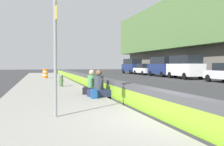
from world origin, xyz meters
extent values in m
plane|color=#353538|center=(0.00, 0.00, 0.00)|extent=(160.00, 160.00, 0.00)
cube|color=gray|center=(0.00, 2.65, 0.07)|extent=(80.00, 4.40, 0.14)
cube|color=#47474C|center=(0.00, 0.00, 0.42)|extent=(76.00, 0.44, 0.85)
cube|color=#8CC62D|center=(0.00, 0.23, 0.38)|extent=(74.48, 0.01, 0.54)
cylinder|color=gray|center=(1.06, 2.86, 1.94)|extent=(0.09, 0.09, 3.60)
cube|color=yellow|center=(1.06, 2.84, 2.94)|extent=(0.44, 0.02, 0.36)
cube|color=black|center=(1.06, 2.82, 2.94)|extent=(0.30, 0.01, 0.10)
cylinder|color=#47663D|center=(10.91, 1.90, 0.50)|extent=(0.24, 0.24, 0.72)
cone|color=gray|center=(10.91, 1.90, 0.94)|extent=(0.26, 0.26, 0.16)
cylinder|color=gray|center=(10.91, 1.73, 0.54)|extent=(0.10, 0.12, 0.10)
cylinder|color=gray|center=(10.91, 2.07, 0.54)|extent=(0.10, 0.12, 0.10)
cube|color=#23284C|center=(5.07, 0.73, 0.30)|extent=(0.87, 0.98, 0.32)
cylinder|color=#333842|center=(5.07, 0.73, 0.77)|extent=(0.41, 0.41, 0.61)
sphere|color=brown|center=(5.07, 0.73, 1.20)|extent=(0.27, 0.27, 0.27)
cylinder|color=#333842|center=(5.29, 0.77, 0.71)|extent=(0.33, 0.20, 0.53)
cylinder|color=#333842|center=(4.85, 0.69, 0.71)|extent=(0.33, 0.20, 0.53)
cube|color=black|center=(6.24, 0.81, 0.30)|extent=(0.91, 1.00, 0.32)
cylinder|color=#4C8951|center=(6.24, 0.81, 0.75)|extent=(0.40, 0.40, 0.60)
sphere|color=tan|center=(6.24, 0.81, 1.19)|extent=(0.26, 0.26, 0.26)
cylinder|color=#4C8951|center=(6.45, 0.75, 0.70)|extent=(0.33, 0.21, 0.53)
cylinder|color=#4C8951|center=(6.02, 0.87, 0.70)|extent=(0.33, 0.21, 0.53)
cube|color=navy|center=(4.53, 1.07, 0.34)|extent=(0.32, 0.22, 0.40)
cube|color=navy|center=(4.53, 0.93, 0.28)|extent=(0.22, 0.06, 0.20)
cylinder|color=orange|center=(21.96, 2.62, 0.61)|extent=(0.52, 0.52, 0.95)
cylinder|color=white|center=(21.96, 2.62, 0.80)|extent=(0.54, 0.54, 0.10)
cylinder|color=white|center=(21.96, 2.62, 0.47)|extent=(0.54, 0.54, 0.10)
cylinder|color=black|center=(14.01, -11.48, 0.33)|extent=(0.67, 0.24, 0.66)
cube|color=silver|center=(19.03, -12.15, 1.01)|extent=(5.15, 2.09, 1.30)
cube|color=black|center=(18.93, -12.15, 2.11)|extent=(4.14, 1.87, 0.90)
cylinder|color=black|center=(20.69, -11.25, 0.36)|extent=(0.73, 0.24, 0.72)
cylinder|color=black|center=(20.64, -13.13, 0.36)|extent=(0.73, 0.24, 0.72)
cylinder|color=black|center=(17.42, -11.17, 0.36)|extent=(0.73, 0.24, 0.72)
cylinder|color=black|center=(17.37, -13.05, 0.36)|extent=(0.73, 0.24, 0.72)
cube|color=navy|center=(24.60, -12.29, 1.01)|extent=(5.12, 2.02, 1.30)
cube|color=black|center=(24.50, -12.29, 2.11)|extent=(4.12, 1.81, 0.90)
cylinder|color=black|center=(26.22, -11.33, 0.36)|extent=(0.72, 0.23, 0.72)
cylinder|color=black|center=(26.25, -13.21, 0.36)|extent=(0.72, 0.23, 0.72)
cylinder|color=black|center=(22.96, -11.37, 0.36)|extent=(0.72, 0.23, 0.72)
cylinder|color=black|center=(22.98, -13.25, 0.36)|extent=(0.72, 0.23, 0.72)
cube|color=silver|center=(30.56, -12.21, 0.69)|extent=(4.55, 1.92, 0.72)
cube|color=black|center=(30.46, -12.21, 1.38)|extent=(2.24, 1.68, 0.66)
cylinder|color=black|center=(31.98, -11.31, 0.33)|extent=(0.67, 0.24, 0.66)
cylinder|color=black|center=(32.03, -13.04, 0.33)|extent=(0.67, 0.24, 0.66)
cylinder|color=black|center=(29.10, -11.38, 0.33)|extent=(0.67, 0.24, 0.66)
cylinder|color=black|center=(29.15, -13.11, 0.33)|extent=(0.67, 0.24, 0.66)
cube|color=navy|center=(35.98, -12.25, 1.01)|extent=(5.17, 2.15, 1.30)
cube|color=black|center=(35.88, -12.25, 2.11)|extent=(4.16, 1.92, 0.90)
cylinder|color=black|center=(37.57, -11.25, 0.36)|extent=(0.73, 0.25, 0.72)
cylinder|color=black|center=(37.64, -13.13, 0.36)|extent=(0.73, 0.25, 0.72)
cylinder|color=black|center=(34.31, -11.37, 0.36)|extent=(0.73, 0.25, 0.72)
cylinder|color=black|center=(34.38, -13.25, 0.36)|extent=(0.73, 0.25, 0.72)
camera|label=1|loc=(-6.09, 3.29, 1.56)|focal=41.48mm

